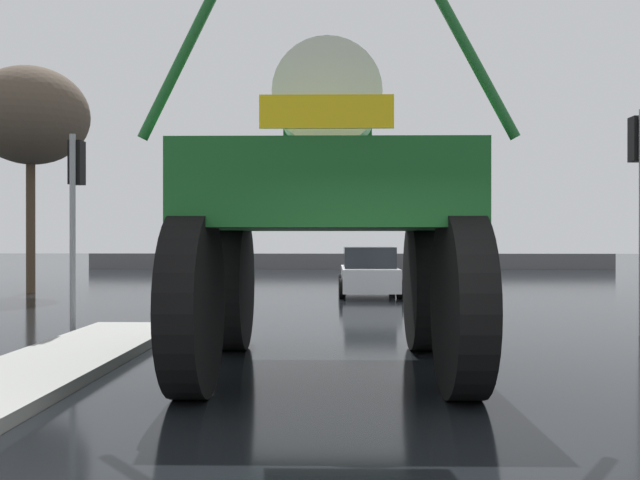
{
  "coord_description": "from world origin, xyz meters",
  "views": [
    {
      "loc": [
        -0.5,
        -5.55,
        1.79
      ],
      "look_at": [
        -0.86,
        6.89,
        1.76
      ],
      "focal_mm": 40.31,
      "sensor_mm": 36.0,
      "label": 1
    }
  ],
  "objects_px": {
    "sedan_ahead": "(369,272)",
    "traffic_signal_near_right": "(639,171)",
    "oversize_sprayer": "(328,210)",
    "traffic_signal_near_left": "(76,188)",
    "traffic_signal_far_left": "(221,221)",
    "bare_tree_left": "(31,116)"
  },
  "relations": [
    {
      "from": "sedan_ahead",
      "to": "traffic_signal_near_right",
      "type": "bearing_deg",
      "value": -153.54
    },
    {
      "from": "oversize_sprayer",
      "to": "sedan_ahead",
      "type": "height_order",
      "value": "oversize_sprayer"
    },
    {
      "from": "traffic_signal_near_left",
      "to": "traffic_signal_far_left",
      "type": "xyz_separation_m",
      "value": [
        -0.35,
        18.76,
        -0.15
      ]
    },
    {
      "from": "traffic_signal_near_right",
      "to": "bare_tree_left",
      "type": "distance_m",
      "value": 18.58
    },
    {
      "from": "traffic_signal_near_right",
      "to": "bare_tree_left",
      "type": "bearing_deg",
      "value": 148.52
    },
    {
      "from": "traffic_signal_near_left",
      "to": "traffic_signal_near_right",
      "type": "xyz_separation_m",
      "value": [
        10.61,
        -0.01,
        0.3
      ]
    },
    {
      "from": "oversize_sprayer",
      "to": "bare_tree_left",
      "type": "distance_m",
      "value": 17.05
    },
    {
      "from": "traffic_signal_near_left",
      "to": "bare_tree_left",
      "type": "height_order",
      "value": "bare_tree_left"
    },
    {
      "from": "sedan_ahead",
      "to": "bare_tree_left",
      "type": "height_order",
      "value": "bare_tree_left"
    },
    {
      "from": "traffic_signal_far_left",
      "to": "bare_tree_left",
      "type": "bearing_deg",
      "value": -117.26
    },
    {
      "from": "oversize_sprayer",
      "to": "traffic_signal_near_right",
      "type": "bearing_deg",
      "value": -57.32
    },
    {
      "from": "oversize_sprayer",
      "to": "traffic_signal_near_left",
      "type": "bearing_deg",
      "value": 51.46
    },
    {
      "from": "oversize_sprayer",
      "to": "sedan_ahead",
      "type": "xyz_separation_m",
      "value": [
        1.06,
        12.89,
        -1.47
      ]
    },
    {
      "from": "bare_tree_left",
      "to": "traffic_signal_near_right",
      "type": "bearing_deg",
      "value": -31.48
    },
    {
      "from": "traffic_signal_near_right",
      "to": "traffic_signal_far_left",
      "type": "relative_size",
      "value": 1.17
    },
    {
      "from": "oversize_sprayer",
      "to": "traffic_signal_far_left",
      "type": "relative_size",
      "value": 1.59
    },
    {
      "from": "traffic_signal_near_left",
      "to": "traffic_signal_far_left",
      "type": "bearing_deg",
      "value": 91.06
    },
    {
      "from": "traffic_signal_near_right",
      "to": "bare_tree_left",
      "type": "xyz_separation_m",
      "value": [
        -15.68,
        9.6,
        2.73
      ]
    },
    {
      "from": "oversize_sprayer",
      "to": "traffic_signal_far_left",
      "type": "distance_m",
      "value": 23.15
    },
    {
      "from": "traffic_signal_far_left",
      "to": "bare_tree_left",
      "type": "xyz_separation_m",
      "value": [
        -4.72,
        -9.17,
        3.18
      ]
    },
    {
      "from": "traffic_signal_near_right",
      "to": "traffic_signal_far_left",
      "type": "distance_m",
      "value": 21.73
    },
    {
      "from": "sedan_ahead",
      "to": "bare_tree_left",
      "type": "relative_size",
      "value": 0.56
    }
  ]
}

